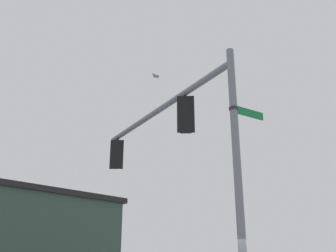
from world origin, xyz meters
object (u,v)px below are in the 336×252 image
at_px(traffic_light_nearest_pole, 186,116).
at_px(street_name_sign, 243,111).
at_px(bird_flying, 156,76).
at_px(traffic_light_mid_inner, 117,156).

xyz_separation_m(traffic_light_nearest_pole, street_name_sign, (1.49, -1.71, -0.58)).
bearing_deg(street_name_sign, bird_flying, 123.89).
bearing_deg(bird_flying, traffic_light_mid_inner, 127.86).
bearing_deg(street_name_sign, traffic_light_nearest_pole, 131.01).
bearing_deg(traffic_light_nearest_pole, bird_flying, 116.89).
height_order(traffic_light_nearest_pole, traffic_light_mid_inner, same).
relative_size(street_name_sign, bird_flying, 3.43).
xyz_separation_m(traffic_light_nearest_pole, traffic_light_mid_inner, (-2.69, 4.17, 0.00)).
height_order(street_name_sign, bird_flying, bird_flying).
distance_m(street_name_sign, bird_flying, 5.50).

